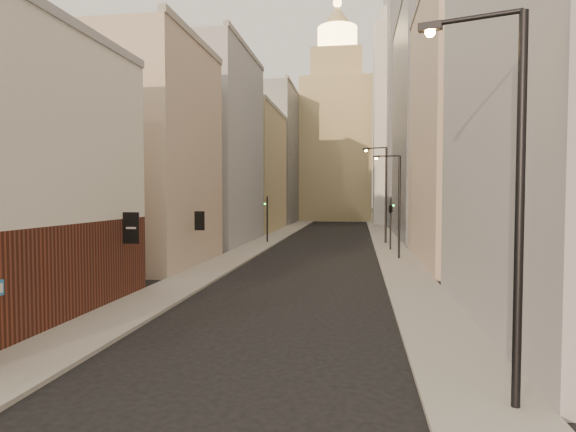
# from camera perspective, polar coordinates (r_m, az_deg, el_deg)

# --- Properties ---
(sidewalk_left) EXTENTS (3.00, 140.00, 0.15)m
(sidewalk_left) POSITION_cam_1_polar(r_m,az_deg,el_deg) (63.51, -0.70, -2.06)
(sidewalk_left) COLOR gray
(sidewalk_left) RESTS_ON ground
(sidewalk_right) EXTENTS (3.00, 140.00, 0.15)m
(sidewalk_right) POSITION_cam_1_polar(r_m,az_deg,el_deg) (62.81, 11.11, -2.16)
(sidewalk_right) COLOR gray
(sidewalk_right) RESTS_ON ground
(left_bldg_beige) EXTENTS (8.00, 12.00, 16.00)m
(left_bldg_beige) POSITION_cam_1_polar(r_m,az_deg,el_deg) (37.00, -16.45, 6.81)
(left_bldg_beige) COLOR tan
(left_bldg_beige) RESTS_ON ground
(left_bldg_grey) EXTENTS (8.00, 16.00, 20.00)m
(left_bldg_grey) POSITION_cam_1_polar(r_m,az_deg,el_deg) (52.09, -9.02, 7.82)
(left_bldg_grey) COLOR #9D9DA2
(left_bldg_grey) RESTS_ON ground
(left_bldg_tan) EXTENTS (8.00, 18.00, 17.00)m
(left_bldg_tan) POSITION_cam_1_polar(r_m,az_deg,el_deg) (69.34, -4.56, 5.28)
(left_bldg_tan) COLOR tan
(left_bldg_tan) RESTS_ON ground
(left_bldg_wingrid) EXTENTS (8.00, 20.00, 24.00)m
(left_bldg_wingrid) POSITION_cam_1_polar(r_m,az_deg,el_deg) (89.13, -1.69, 6.94)
(left_bldg_wingrid) COLOR gray
(left_bldg_wingrid) RESTS_ON ground
(right_bldg_beige) EXTENTS (8.00, 16.00, 20.00)m
(right_bldg_beige) POSITION_cam_1_polar(r_m,az_deg,el_deg) (38.80, 21.34, 9.50)
(right_bldg_beige) COLOR tan
(right_bldg_beige) RESTS_ON ground
(right_bldg_wingrid) EXTENTS (8.00, 20.00, 26.00)m
(right_bldg_wingrid) POSITION_cam_1_polar(r_m,az_deg,el_deg) (58.69, 16.92, 10.09)
(right_bldg_wingrid) COLOR gray
(right_bldg_wingrid) RESTS_ON ground
(highrise) EXTENTS (21.00, 23.00, 51.20)m
(highrise) POSITION_cam_1_polar(r_m,az_deg,el_deg) (89.14, 18.19, 15.70)
(highrise) COLOR gray
(highrise) RESTS_ON ground
(clock_tower) EXTENTS (14.00, 14.00, 44.90)m
(clock_tower) POSITION_cam_1_polar(r_m,az_deg,el_deg) (100.40, 5.81, 9.66)
(clock_tower) COLOR tan
(clock_tower) RESTS_ON ground
(white_tower) EXTENTS (8.00, 8.00, 41.50)m
(white_tower) POSITION_cam_1_polar(r_m,az_deg,el_deg) (86.82, 12.81, 11.38)
(white_tower) COLOR silver
(white_tower) RESTS_ON ground
(streetlamp_near) EXTENTS (2.41, 0.94, 9.47)m
(streetlamp_near) POSITION_cam_1_polar(r_m,az_deg,el_deg) (12.45, 24.69, 3.34)
(streetlamp_near) COLOR black
(streetlamp_near) RESTS_ON ground
(streetlamp_mid) EXTENTS (2.17, 0.25, 8.28)m
(streetlamp_mid) POSITION_cam_1_polar(r_m,az_deg,el_deg) (38.84, 12.75, 1.81)
(streetlamp_mid) COLOR black
(streetlamp_mid) RESTS_ON ground
(streetlamp_far) EXTENTS (2.53, 1.15, 10.14)m
(streetlamp_far) POSITION_cam_1_polar(r_m,az_deg,el_deg) (51.16, 11.26, 3.18)
(streetlamp_far) COLOR black
(streetlamp_far) RESTS_ON ground
(traffic_light_left) EXTENTS (0.53, 0.40, 5.00)m
(traffic_light_left) POSITION_cam_1_polar(r_m,az_deg,el_deg) (51.17, -2.48, 0.53)
(traffic_light_left) COLOR black
(traffic_light_left) RESTS_ON ground
(traffic_light_right) EXTENTS (0.69, 0.69, 5.00)m
(traffic_light_right) POSITION_cam_1_polar(r_m,az_deg,el_deg) (44.91, 12.08, 0.83)
(traffic_light_right) COLOR black
(traffic_light_right) RESTS_ON ground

